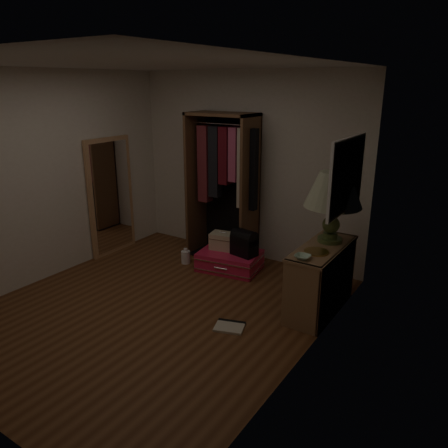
{
  "coord_description": "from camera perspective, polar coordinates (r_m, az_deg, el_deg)",
  "views": [
    {
      "loc": [
        3.05,
        -3.24,
        2.43
      ],
      "look_at": [
        0.3,
        0.95,
        0.8
      ],
      "focal_mm": 35.0,
      "sensor_mm": 36.0,
      "label": 1
    }
  ],
  "objects": [
    {
      "name": "ceramic_bowl",
      "position": [
        4.44,
        10.22,
        -4.25
      ],
      "size": [
        0.16,
        0.16,
        0.04
      ],
      "primitive_type": "imported",
      "rotation": [
        0.0,
        0.0,
        0.01
      ],
      "color": "#AFD3B8",
      "rests_on": "console_bookshelf"
    },
    {
      "name": "brass_tray",
      "position": [
        4.64,
        11.97,
        -3.55
      ],
      "size": [
        0.28,
        0.28,
        0.01
      ],
      "rotation": [
        0.0,
        0.0,
        -0.11
      ],
      "color": "#A6833F",
      "rests_on": "console_bookshelf"
    },
    {
      "name": "room_walls",
      "position": [
        4.53,
        -8.75,
        5.95
      ],
      "size": [
        3.52,
        4.02,
        2.6
      ],
      "color": "silver",
      "rests_on": "ground"
    },
    {
      "name": "white_jug",
      "position": [
        6.18,
        -5.03,
        -4.29
      ],
      "size": [
        0.16,
        0.16,
        0.22
      ],
      "rotation": [
        0.0,
        0.0,
        0.27
      ],
      "color": "white",
      "rests_on": "ground"
    },
    {
      "name": "black_bag",
      "position": [
        5.75,
        2.66,
        -2.35
      ],
      "size": [
        0.36,
        0.26,
        0.36
      ],
      "rotation": [
        0.0,
        0.0,
        -0.17
      ],
      "color": "black",
      "rests_on": "pink_suitcase"
    },
    {
      "name": "ground",
      "position": [
        5.07,
        -8.92,
        -10.86
      ],
      "size": [
        4.0,
        4.0,
        0.0
      ],
      "primitive_type": "plane",
      "color": "#5B321A",
      "rests_on": "ground"
    },
    {
      "name": "table_lamp",
      "position": [
        4.82,
        14.13,
        4.17
      ],
      "size": [
        0.66,
        0.66,
        0.78
      ],
      "rotation": [
        0.0,
        0.0,
        -0.05
      ],
      "color": "#43572A",
      "rests_on": "console_bookshelf"
    },
    {
      "name": "floor_mirror",
      "position": [
        6.57,
        -14.55,
        3.5
      ],
      "size": [
        0.06,
        0.8,
        1.7
      ],
      "color": "tan",
      "rests_on": "ground"
    },
    {
      "name": "train_case",
      "position": [
        5.97,
        -0.14,
        -2.22
      ],
      "size": [
        0.38,
        0.29,
        0.24
      ],
      "rotation": [
        0.0,
        0.0,
        0.19
      ],
      "color": "#C5B996",
      "rests_on": "pink_suitcase"
    },
    {
      "name": "console_bookshelf",
      "position": [
        4.98,
        12.62,
        -6.67
      ],
      "size": [
        0.42,
        1.12,
        0.75
      ],
      "color": "#8E6644",
      "rests_on": "ground"
    },
    {
      "name": "pink_suitcase",
      "position": [
        5.95,
        0.75,
        -4.78
      ],
      "size": [
        0.9,
        0.71,
        0.25
      ],
      "rotation": [
        0.0,
        0.0,
        0.16
      ],
      "color": "#E41B48",
      "rests_on": "ground"
    },
    {
      "name": "floor_book",
      "position": [
        4.67,
        0.78,
        -13.17
      ],
      "size": [
        0.36,
        0.32,
        0.03
      ],
      "rotation": [
        0.0,
        0.0,
        0.32
      ],
      "color": "beige",
      "rests_on": "ground"
    },
    {
      "name": "open_wardrobe",
      "position": [
        6.11,
        0.12,
        6.51
      ],
      "size": [
        1.03,
        0.5,
        2.05
      ],
      "color": "brown",
      "rests_on": "ground"
    }
  ]
}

